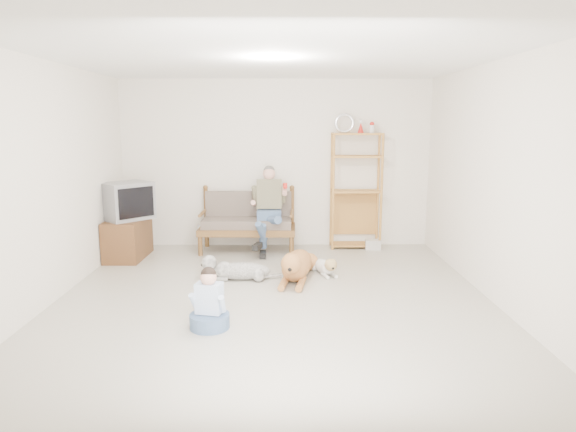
{
  "coord_description": "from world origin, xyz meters",
  "views": [
    {
      "loc": [
        0.11,
        -5.62,
        2.02
      ],
      "look_at": [
        0.18,
        1.0,
        0.81
      ],
      "focal_mm": 32.0,
      "sensor_mm": 36.0,
      "label": 1
    }
  ],
  "objects_px": {
    "loveseat": "(248,220)",
    "etagere": "(356,190)",
    "golden_retriever": "(296,265)",
    "tv_stand": "(127,238)"
  },
  "relations": [
    {
      "from": "golden_retriever",
      "to": "tv_stand",
      "type": "bearing_deg",
      "value": 166.23
    },
    {
      "from": "tv_stand",
      "to": "golden_retriever",
      "type": "height_order",
      "value": "tv_stand"
    },
    {
      "from": "loveseat",
      "to": "tv_stand",
      "type": "bearing_deg",
      "value": -164.15
    },
    {
      "from": "loveseat",
      "to": "golden_retriever",
      "type": "height_order",
      "value": "loveseat"
    },
    {
      "from": "loveseat",
      "to": "golden_retriever",
      "type": "distance_m",
      "value": 1.73
    },
    {
      "from": "etagere",
      "to": "golden_retriever",
      "type": "relative_size",
      "value": 1.46
    },
    {
      "from": "etagere",
      "to": "loveseat",
      "type": "bearing_deg",
      "value": -174.52
    },
    {
      "from": "etagere",
      "to": "golden_retriever",
      "type": "bearing_deg",
      "value": -120.46
    },
    {
      "from": "loveseat",
      "to": "etagere",
      "type": "relative_size",
      "value": 0.7
    },
    {
      "from": "etagere",
      "to": "tv_stand",
      "type": "xyz_separation_m",
      "value": [
        -3.51,
        -0.63,
        -0.65
      ]
    }
  ]
}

